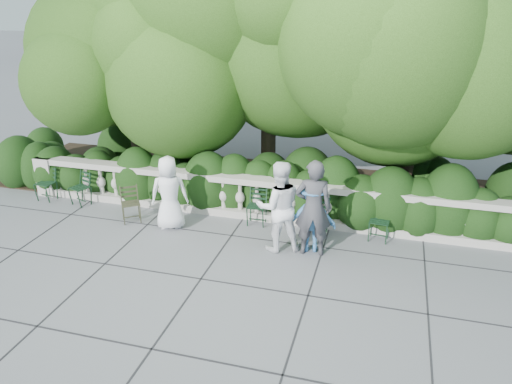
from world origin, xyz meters
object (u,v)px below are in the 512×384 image
(person_businessman, at_px, (169,193))
(person_casual_man, at_px, (279,207))
(chair_c, at_px, (314,236))
(chair_a, at_px, (44,202))
(chair_f, at_px, (377,243))
(chair_b, at_px, (77,206))
(chair_e, at_px, (255,227))
(person_woman_grey, at_px, (313,208))
(person_older_blue, at_px, (312,216))
(chair_weathered, at_px, (133,224))

(person_businessman, relative_size, person_casual_man, 0.88)
(person_businessman, bearing_deg, chair_c, 167.43)
(chair_a, height_order, chair_f, same)
(chair_b, xyz_separation_m, chair_f, (7.19, 0.05, 0.00))
(chair_e, relative_size, chair_f, 1.00)
(chair_a, height_order, chair_c, same)
(chair_e, xyz_separation_m, person_casual_man, (0.72, -0.83, 0.95))
(person_businessman, xyz_separation_m, person_casual_man, (2.53, -0.32, 0.12))
(person_woman_grey, xyz_separation_m, person_older_blue, (-0.04, 0.13, -0.24))
(chair_weathered, distance_m, person_woman_grey, 4.25)
(chair_b, xyz_separation_m, person_older_blue, (5.90, -0.60, 0.75))
(chair_a, relative_size, chair_e, 1.00)
(chair_weathered, xyz_separation_m, person_woman_grey, (4.12, -0.22, 0.99))
(chair_a, bearing_deg, chair_f, 5.33)
(chair_e, height_order, person_woman_grey, person_woman_grey)
(chair_b, bearing_deg, chair_weathered, 5.15)
(chair_c, height_order, chair_weathered, same)
(chair_weathered, bearing_deg, chair_b, 129.55)
(chair_f, height_order, person_businessman, person_businessman)
(person_businessman, xyz_separation_m, person_older_blue, (3.18, -0.18, -0.08))
(chair_weathered, height_order, person_woman_grey, person_woman_grey)
(chair_a, relative_size, person_older_blue, 0.56)
(chair_e, height_order, person_businessman, person_businessman)
(chair_b, height_order, chair_f, same)
(person_casual_man, bearing_deg, chair_a, -30.82)
(chair_c, bearing_deg, person_businessman, -158.74)
(chair_e, height_order, person_casual_man, person_casual_man)
(chair_e, xyz_separation_m, person_older_blue, (1.37, -0.69, 0.75))
(chair_b, distance_m, chair_e, 4.53)
(person_woman_grey, relative_size, person_casual_man, 1.05)
(chair_b, bearing_deg, person_businessman, 12.25)
(chair_c, xyz_separation_m, chair_weathered, (-4.06, -0.54, 0.00))
(chair_c, relative_size, person_businessman, 0.51)
(person_woman_grey, bearing_deg, chair_b, -15.22)
(chair_c, bearing_deg, person_woman_grey, -71.62)
(chair_weathered, distance_m, person_businessman, 1.24)
(chair_b, height_order, chair_c, same)
(person_woman_grey, bearing_deg, chair_c, -92.97)
(chair_c, distance_m, person_casual_man, 1.36)
(chair_f, height_order, person_woman_grey, person_woman_grey)
(person_businessman, xyz_separation_m, person_woman_grey, (3.21, -0.31, 0.16))
(person_older_blue, bearing_deg, chair_c, -96.94)
(chair_f, bearing_deg, person_older_blue, -148.07)
(chair_f, xyz_separation_m, person_older_blue, (-1.30, -0.65, 0.75))
(chair_e, relative_size, chair_weathered, 1.00)
(chair_c, distance_m, person_businessman, 3.28)
(chair_b, relative_size, chair_c, 1.00)
(chair_e, bearing_deg, chair_a, 177.67)
(chair_weathered, relative_size, person_casual_man, 0.44)
(chair_e, distance_m, person_woman_grey, 1.91)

